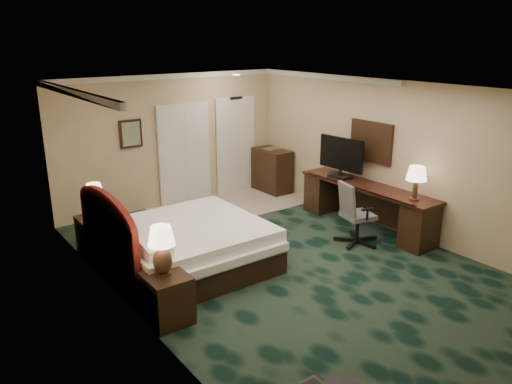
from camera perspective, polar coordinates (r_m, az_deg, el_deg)
floor at (r=7.89m, az=3.62°, el=-8.27°), size 5.00×7.50×0.00m
ceiling at (r=7.14m, az=4.03°, el=11.64°), size 5.00×7.50×0.00m
wall_back at (r=10.47m, az=-9.55°, el=5.81°), size 5.00×0.00×2.70m
wall_left at (r=6.17m, az=-14.30°, el=-2.69°), size 0.00×7.50×2.70m
wall_right at (r=9.17m, az=15.91°, el=3.74°), size 0.00×7.50×2.70m
crown_molding at (r=7.15m, az=4.03°, el=11.24°), size 5.00×7.50×0.10m
tile_patch at (r=10.54m, az=-2.71°, el=-1.46°), size 3.20×1.70×0.01m
headboard at (r=7.30m, az=-16.51°, el=-5.17°), size 0.12×2.00×1.40m
entry_door at (r=11.27m, az=-2.35°, el=5.30°), size 1.02×0.06×2.18m
closet_doors at (r=10.61m, az=-8.17°, el=4.37°), size 1.20×0.06×2.10m
wall_art at (r=10.02m, az=-14.12°, el=6.47°), size 0.45×0.06×0.55m
wall_mirror at (r=9.46m, az=13.01°, el=5.62°), size 0.05×0.95×0.75m
bed at (r=7.68m, az=-7.73°, el=-6.26°), size 2.20×2.04×0.70m
nightstand_near at (r=6.41m, az=-10.12°, el=-11.85°), size 0.50×0.57×0.62m
nightstand_far at (r=8.60m, az=-17.91°, el=-4.67°), size 0.49×0.56×0.61m
lamp_near at (r=6.16m, az=-10.69°, el=-6.61°), size 0.39×0.39×0.63m
lamp_far at (r=8.37m, az=-17.92°, el=-0.97°), size 0.35×0.35×0.58m
bed_bench at (r=8.40m, az=-0.08°, el=-5.02°), size 0.58×1.28×0.42m
desk at (r=9.40m, az=12.43°, el=-1.62°), size 0.61×2.85×0.82m
tv at (r=9.57m, az=9.70°, el=3.89°), size 0.16×1.01×0.78m
desk_lamp at (r=8.56m, az=17.80°, el=0.98°), size 0.37×0.37×0.58m
desk_chair at (r=8.64m, az=11.62°, el=-2.35°), size 0.76×0.73×1.09m
minibar at (r=11.36m, az=1.85°, el=2.49°), size 0.51×0.92×0.97m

